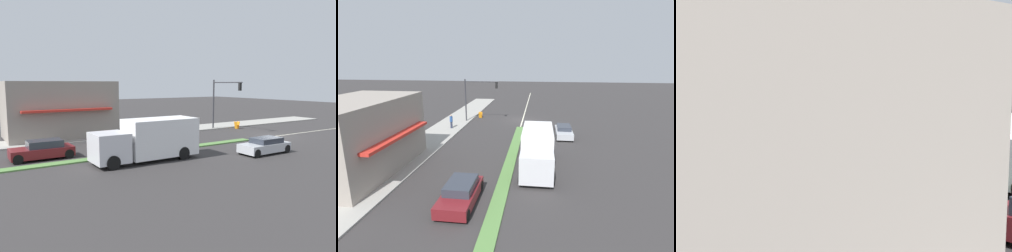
{
  "view_description": "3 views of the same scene",
  "coord_description": "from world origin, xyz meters",
  "views": [
    {
      "loc": [
        -21.71,
        26.64,
        5.32
      ],
      "look_at": [
        -0.32,
        12.96,
        2.0
      ],
      "focal_mm": 35.0,
      "sensor_mm": 36.0,
      "label": 1
    },
    {
      "loc": [
        -2.25,
        35.42,
        8.39
      ],
      "look_at": [
        0.66,
        12.87,
        2.47
      ],
      "focal_mm": 28.0,
      "sensor_mm": 36.0,
      "label": 2
    },
    {
      "loc": [
        14.03,
        26.65,
        4.69
      ],
      "look_at": [
        0.13,
        10.75,
        2.04
      ],
      "focal_mm": 50.0,
      "sensor_mm": 36.0,
      "label": 3
    }
  ],
  "objects": [
    {
      "name": "lane_marking_center",
      "position": [
        0.0,
        0.0,
        0.0
      ],
      "size": [
        0.16,
        60.0,
        0.01
      ],
      "primitive_type": "cube",
      "color": "beige",
      "rests_on": "ground"
    },
    {
      "name": "delivery_truck",
      "position": [
        -2.2,
        15.72,
        1.47
      ],
      "size": [
        2.44,
        7.5,
        2.87
      ],
      "color": "silver",
      "rests_on": "ground"
    },
    {
      "name": "sedan_silver",
      "position": [
        -5.0,
        7.18,
        0.59
      ],
      "size": [
        1.75,
        4.12,
        1.21
      ],
      "color": "#B7BABF",
      "rests_on": "ground"
    },
    {
      "name": "ground_plane",
      "position": [
        0.0,
        18.0,
        0.0
      ],
      "size": [
        160.0,
        160.0,
        0.0
      ],
      "primitive_type": "plane",
      "color": "#333030"
    }
  ]
}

